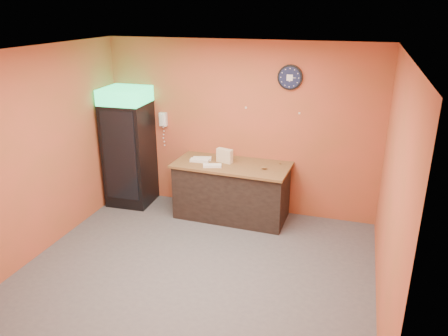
% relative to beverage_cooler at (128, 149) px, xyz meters
% --- Properties ---
extents(floor, '(4.50, 4.50, 0.00)m').
position_rel_beverage_cooler_xyz_m(floor, '(1.85, -1.60, -0.99)').
color(floor, '#47474C').
rests_on(floor, ground).
extents(back_wall, '(4.50, 0.02, 2.80)m').
position_rel_beverage_cooler_xyz_m(back_wall, '(1.85, 0.40, 0.41)').
color(back_wall, '#C04D36').
rests_on(back_wall, floor).
extents(left_wall, '(0.02, 4.00, 2.80)m').
position_rel_beverage_cooler_xyz_m(left_wall, '(-0.40, -1.60, 0.41)').
color(left_wall, '#C04D36').
rests_on(left_wall, floor).
extents(right_wall, '(0.02, 4.00, 2.80)m').
position_rel_beverage_cooler_xyz_m(right_wall, '(4.10, -1.60, 0.41)').
color(right_wall, '#C04D36').
rests_on(right_wall, floor).
extents(ceiling, '(4.50, 4.00, 0.02)m').
position_rel_beverage_cooler_xyz_m(ceiling, '(1.85, -1.60, 1.81)').
color(ceiling, white).
rests_on(ceiling, back_wall).
extents(beverage_cooler, '(0.74, 0.75, 2.02)m').
position_rel_beverage_cooler_xyz_m(beverage_cooler, '(0.00, 0.00, 0.00)').
color(beverage_cooler, black).
rests_on(beverage_cooler, floor).
extents(prep_counter, '(1.78, 0.83, 0.88)m').
position_rel_beverage_cooler_xyz_m(prep_counter, '(1.84, 0.00, -0.55)').
color(prep_counter, black).
rests_on(prep_counter, floor).
extents(wall_clock, '(0.38, 0.06, 0.38)m').
position_rel_beverage_cooler_xyz_m(wall_clock, '(2.63, 0.37, 1.27)').
color(wall_clock, black).
rests_on(wall_clock, back_wall).
extents(wall_phone, '(0.13, 0.11, 0.23)m').
position_rel_beverage_cooler_xyz_m(wall_phone, '(0.52, 0.34, 0.47)').
color(wall_phone, white).
rests_on(wall_phone, back_wall).
extents(butcher_paper, '(1.87, 0.96, 0.04)m').
position_rel_beverage_cooler_xyz_m(butcher_paper, '(1.84, 0.00, -0.09)').
color(butcher_paper, brown).
rests_on(butcher_paper, prep_counter).
extents(sub_roll_stack, '(0.28, 0.16, 0.22)m').
position_rel_beverage_cooler_xyz_m(sub_roll_stack, '(1.71, 0.03, 0.05)').
color(sub_roll_stack, beige).
rests_on(sub_roll_stack, butcher_paper).
extents(wrapped_sandwich_left, '(0.31, 0.14, 0.04)m').
position_rel_beverage_cooler_xyz_m(wrapped_sandwich_left, '(1.32, -0.06, -0.04)').
color(wrapped_sandwich_left, silver).
rests_on(wrapped_sandwich_left, butcher_paper).
extents(wrapped_sandwich_mid, '(0.30, 0.19, 0.04)m').
position_rel_beverage_cooler_xyz_m(wrapped_sandwich_mid, '(1.59, -0.23, -0.05)').
color(wrapped_sandwich_mid, silver).
rests_on(wrapped_sandwich_mid, butcher_paper).
extents(wrapped_sandwich_right, '(0.31, 0.19, 0.04)m').
position_rel_beverage_cooler_xyz_m(wrapped_sandwich_right, '(1.33, 0.04, -0.05)').
color(wrapped_sandwich_right, silver).
rests_on(wrapped_sandwich_right, butcher_paper).
extents(kitchen_tool, '(0.06, 0.06, 0.06)m').
position_rel_beverage_cooler_xyz_m(kitchen_tool, '(1.76, 0.18, -0.04)').
color(kitchen_tool, silver).
rests_on(kitchen_tool, butcher_paper).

